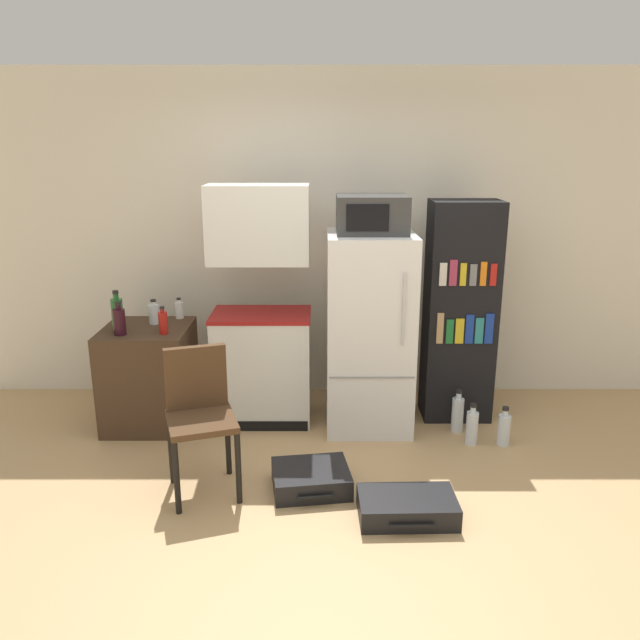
{
  "coord_description": "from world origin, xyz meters",
  "views": [
    {
      "loc": [
        -0.08,
        -3.2,
        2.13
      ],
      "look_at": [
        -0.09,
        0.85,
        0.96
      ],
      "focal_mm": 35.0,
      "sensor_mm": 36.0,
      "label": 1
    }
  ],
  "objects": [
    {
      "name": "ground_plane",
      "position": [
        0.0,
        0.0,
        0.0
      ],
      "size": [
        24.0,
        24.0,
        0.0
      ],
      "primitive_type": "plane",
      "color": "tan"
    },
    {
      "name": "wall_back",
      "position": [
        0.2,
        2.0,
        1.34
      ],
      "size": [
        6.4,
        0.1,
        2.69
      ],
      "color": "silver",
      "rests_on": "ground_plane"
    },
    {
      "name": "side_table",
      "position": [
        -1.39,
        1.28,
        0.39
      ],
      "size": [
        0.64,
        0.64,
        0.77
      ],
      "color": "#422D1E",
      "rests_on": "ground_plane"
    },
    {
      "name": "kitchen_hutch",
      "position": [
        -0.53,
        1.36,
        0.83
      ],
      "size": [
        0.75,
        0.49,
        1.83
      ],
      "color": "silver",
      "rests_on": "ground_plane"
    },
    {
      "name": "refrigerator",
      "position": [
        0.29,
        1.27,
        0.74
      ],
      "size": [
        0.64,
        0.68,
        1.49
      ],
      "color": "white",
      "rests_on": "ground_plane"
    },
    {
      "name": "microwave",
      "position": [
        0.29,
        1.27,
        1.62
      ],
      "size": [
        0.5,
        0.4,
        0.27
      ],
      "color": "#333333",
      "rests_on": "refrigerator"
    },
    {
      "name": "bookshelf",
      "position": [
        1.0,
        1.42,
        0.85
      ],
      "size": [
        0.52,
        0.37,
        1.71
      ],
      "color": "black",
      "rests_on": "ground_plane"
    },
    {
      "name": "bottle_clear_short",
      "position": [
        -1.35,
        1.39,
        0.85
      ],
      "size": [
        0.08,
        0.08,
        0.19
      ],
      "color": "silver",
      "rests_on": "side_table"
    },
    {
      "name": "bottle_green_tall",
      "position": [
        -1.58,
        1.24,
        0.9
      ],
      "size": [
        0.09,
        0.09,
        0.3
      ],
      "color": "#1E6028",
      "rests_on": "side_table"
    },
    {
      "name": "bottle_wine_dark",
      "position": [
        -1.52,
        1.1,
        0.88
      ],
      "size": [
        0.09,
        0.09,
        0.24
      ],
      "color": "black",
      "rests_on": "side_table"
    },
    {
      "name": "bottle_milk_white",
      "position": [
        -1.19,
        1.54,
        0.84
      ],
      "size": [
        0.06,
        0.06,
        0.16
      ],
      "color": "white",
      "rests_on": "side_table"
    },
    {
      "name": "bottle_ketchup_red",
      "position": [
        -1.22,
        1.13,
        0.86
      ],
      "size": [
        0.06,
        0.06,
        0.2
      ],
      "color": "#AD1914",
      "rests_on": "side_table"
    },
    {
      "name": "chair",
      "position": [
        -0.82,
        0.34,
        0.55
      ],
      "size": [
        0.5,
        0.51,
        0.91
      ],
      "rotation": [
        0.0,
        0.0,
        0.31
      ],
      "color": "black",
      "rests_on": "ground_plane"
    },
    {
      "name": "suitcase_large_flat",
      "position": [
        0.43,
        -0.01,
        0.07
      ],
      "size": [
        0.58,
        0.38,
        0.13
      ],
      "rotation": [
        0.0,
        0.0,
        0.03
      ],
      "color": "black",
      "rests_on": "ground_plane"
    },
    {
      "name": "suitcase_small_flat",
      "position": [
        -0.14,
        0.3,
        0.07
      ],
      "size": [
        0.53,
        0.46,
        0.14
      ],
      "rotation": [
        0.0,
        0.0,
        0.14
      ],
      "color": "black",
      "rests_on": "ground_plane"
    },
    {
      "name": "water_bottle_front",
      "position": [
        1.25,
        0.9,
        0.12
      ],
      "size": [
        0.09,
        0.09,
        0.29
      ],
      "color": "silver",
      "rests_on": "ground_plane"
    },
    {
      "name": "water_bottle_middle",
      "position": [
        1.02,
        0.91,
        0.13
      ],
      "size": [
        0.09,
        0.09,
        0.32
      ],
      "color": "silver",
      "rests_on": "ground_plane"
    },
    {
      "name": "water_bottle_back",
      "position": [
        0.96,
        1.12,
        0.14
      ],
      "size": [
        0.09,
        0.09,
        0.34
      ],
      "color": "silver",
      "rests_on": "ground_plane"
    }
  ]
}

